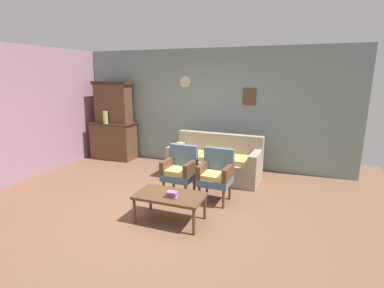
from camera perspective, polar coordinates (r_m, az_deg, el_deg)
The scene contains 11 objects.
ground_plane at distance 4.76m, azimuth -6.22°, elevation -12.90°, with size 7.68×7.68×0.00m, color brown.
wall_back_with_decor at distance 6.75m, azimuth 3.63°, elevation 7.06°, with size 6.40×0.09×2.70m.
wall_left_side at distance 6.47m, azimuth -33.15°, elevation 4.59°, with size 0.06×5.20×2.70m, color gray.
side_cabinet at distance 7.66m, azimuth -15.28°, elevation 0.67°, with size 1.16×0.55×0.93m.
cabinet_upper_hutch at distance 7.58m, azimuth -15.39°, elevation 8.07°, with size 0.99×0.38×1.03m.
vase_on_cabinet at distance 7.45m, azimuth -16.81°, elevation 5.07°, with size 0.12×0.12×0.31m, color tan.
floral_couch at distance 6.04m, azimuth 4.62°, elevation -3.70°, with size 1.90×0.88×0.90m.
armchair_by_doorway at distance 5.10m, azimuth -2.36°, elevation -4.90°, with size 0.54×0.51×0.90m.
armchair_row_middle at distance 4.89m, azimuth 4.80°, elevation -5.76°, with size 0.54×0.51×0.90m.
coffee_table at distance 4.27m, azimuth -4.40°, elevation -10.50°, with size 1.00×0.56×0.42m.
book_stack_on_table at distance 4.15m, azimuth -3.97°, elevation -9.93°, with size 0.17×0.12×0.09m.
Camera 1 is at (1.96, -3.78, 2.11)m, focal length 26.88 mm.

